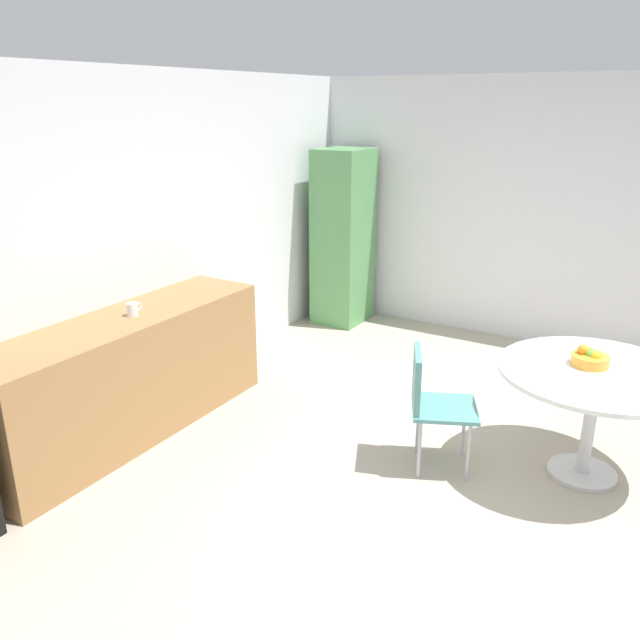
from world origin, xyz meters
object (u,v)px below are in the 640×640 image
(chair_teal, at_px, (430,396))
(fruit_bowl, at_px, (590,358))
(locker_cabinet, at_px, (343,238))
(mug_white, at_px, (133,309))
(round_table, at_px, (595,388))

(chair_teal, bearing_deg, fruit_bowl, -61.20)
(locker_cabinet, xyz_separation_m, mug_white, (-2.99, 0.07, 0.01))
(round_table, bearing_deg, mug_white, 109.03)
(locker_cabinet, relative_size, round_table, 1.55)
(locker_cabinet, xyz_separation_m, fruit_bowl, (-1.90, -2.84, -0.14))
(fruit_bowl, bearing_deg, locker_cabinet, 56.23)
(fruit_bowl, xyz_separation_m, mug_white, (-1.08, 2.91, 0.14))
(round_table, xyz_separation_m, chair_teal, (-0.42, 0.94, -0.11))
(locker_cabinet, distance_m, round_table, 3.52)
(chair_teal, distance_m, mug_white, 2.17)
(chair_teal, bearing_deg, mug_white, 106.50)
(locker_cabinet, distance_m, mug_white, 2.99)
(fruit_bowl, height_order, mug_white, mug_white)
(fruit_bowl, bearing_deg, chair_teal, 118.80)
(locker_cabinet, height_order, mug_white, locker_cabinet)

